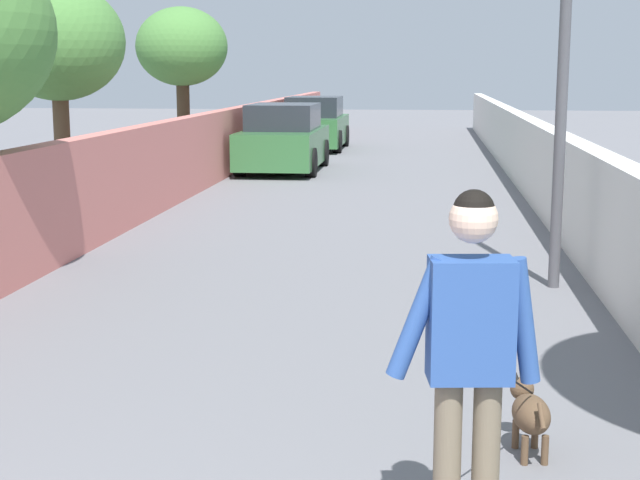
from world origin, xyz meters
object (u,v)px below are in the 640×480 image
at_px(tree_left_mid, 58,43).
at_px(person_skateboarder, 470,343).
at_px(dog, 529,411).
at_px(car_near, 284,140).
at_px(tree_left_far, 182,48).
at_px(car_far, 315,125).

relative_size(tree_left_mid, person_skateboarder, 2.17).
relative_size(dog, car_near, 0.42).
bearing_deg(car_near, tree_left_far, 107.61).
xyz_separation_m(tree_left_far, car_far, (6.73, -2.17, -2.06)).
distance_m(tree_left_mid, car_far, 13.15).
height_order(car_near, car_far, same).
height_order(tree_left_far, car_near, tree_left_far).
relative_size(person_skateboarder, car_far, 0.45).
relative_size(tree_left_mid, car_near, 0.93).
height_order(tree_left_mid, dog, tree_left_mid).
bearing_deg(car_near, tree_left_mid, 158.52).
bearing_deg(car_near, car_far, 0.00).
distance_m(dog, car_far, 22.37).
height_order(tree_left_far, dog, tree_left_far).
bearing_deg(person_skateboarder, car_far, 8.55).
xyz_separation_m(tree_left_mid, person_skateboarder, (-10.64, -6.14, -1.64)).
relative_size(person_skateboarder, car_near, 0.43).
bearing_deg(car_far, tree_left_far, 162.12).
relative_size(tree_left_mid, tree_left_far, 1.00).
xyz_separation_m(car_near, car_far, (6.04, 0.00, -0.00)).
distance_m(person_skateboarder, dog, 1.63).
distance_m(tree_left_mid, dog, 11.65).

